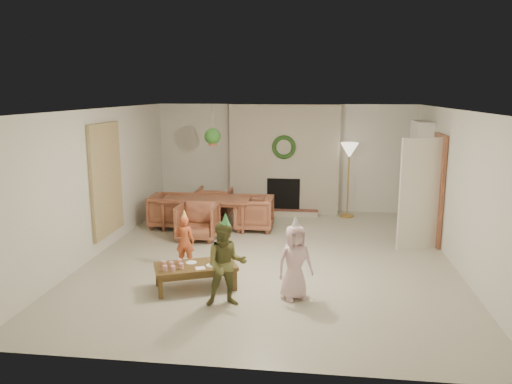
% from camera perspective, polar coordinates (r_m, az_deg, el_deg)
% --- Properties ---
extents(floor, '(7.00, 7.00, 0.00)m').
position_cam_1_polar(floor, '(8.54, 1.68, -7.51)').
color(floor, '#B7B29E').
rests_on(floor, ground).
extents(ceiling, '(7.00, 7.00, 0.00)m').
position_cam_1_polar(ceiling, '(8.08, 1.78, 9.51)').
color(ceiling, white).
rests_on(ceiling, wall_back).
extents(wall_back, '(7.00, 0.00, 7.00)m').
position_cam_1_polar(wall_back, '(11.66, 3.37, 3.95)').
color(wall_back, silver).
rests_on(wall_back, floor).
extents(wall_front, '(7.00, 0.00, 7.00)m').
position_cam_1_polar(wall_front, '(4.85, -2.23, -6.94)').
color(wall_front, silver).
rests_on(wall_front, floor).
extents(wall_left, '(0.00, 7.00, 7.00)m').
position_cam_1_polar(wall_left, '(9.00, -17.65, 1.17)').
color(wall_left, silver).
rests_on(wall_left, floor).
extents(wall_right, '(0.00, 7.00, 7.00)m').
position_cam_1_polar(wall_right, '(8.48, 22.34, 0.23)').
color(wall_right, silver).
rests_on(wall_right, floor).
extents(fireplace_mass, '(2.50, 0.40, 2.50)m').
position_cam_1_polar(fireplace_mass, '(11.47, 3.30, 3.82)').
color(fireplace_mass, '#5B181D').
rests_on(fireplace_mass, floor).
extents(fireplace_hearth, '(1.60, 0.30, 0.12)m').
position_cam_1_polar(fireplace_hearth, '(11.34, 3.11, -2.38)').
color(fireplace_hearth, maroon).
rests_on(fireplace_hearth, floor).
extents(fireplace_firebox, '(0.75, 0.12, 0.75)m').
position_cam_1_polar(fireplace_firebox, '(11.42, 3.19, -0.28)').
color(fireplace_firebox, black).
rests_on(fireplace_firebox, floor).
extents(fireplace_wreath, '(0.54, 0.10, 0.54)m').
position_cam_1_polar(fireplace_wreath, '(11.20, 3.24, 5.19)').
color(fireplace_wreath, '#1D4218').
rests_on(fireplace_wreath, fireplace_mass).
extents(floor_lamp_base, '(0.31, 0.31, 0.03)m').
position_cam_1_polar(floor_lamp_base, '(11.40, 10.45, -2.71)').
color(floor_lamp_base, gold).
rests_on(floor_lamp_base, floor).
extents(floor_lamp_post, '(0.03, 0.03, 1.51)m').
position_cam_1_polar(floor_lamp_post, '(11.24, 10.60, 1.07)').
color(floor_lamp_post, gold).
rests_on(floor_lamp_post, floor).
extents(floor_lamp_shade, '(0.40, 0.40, 0.34)m').
position_cam_1_polar(floor_lamp_shade, '(11.13, 10.73, 4.75)').
color(floor_lamp_shade, beige).
rests_on(floor_lamp_shade, floor_lamp_post).
extents(bookshelf_carcass, '(0.30, 1.00, 2.20)m').
position_cam_1_polar(bookshelf_carcass, '(10.68, 18.30, 1.87)').
color(bookshelf_carcass, white).
rests_on(bookshelf_carcass, floor).
extents(bookshelf_shelf_a, '(0.30, 0.92, 0.03)m').
position_cam_1_polar(bookshelf_shelf_a, '(10.80, 17.98, -1.53)').
color(bookshelf_shelf_a, white).
rests_on(bookshelf_shelf_a, bookshelf_carcass).
extents(bookshelf_shelf_b, '(0.30, 0.92, 0.03)m').
position_cam_1_polar(bookshelf_shelf_b, '(10.72, 18.12, 0.55)').
color(bookshelf_shelf_b, white).
rests_on(bookshelf_shelf_b, bookshelf_carcass).
extents(bookshelf_shelf_c, '(0.30, 0.92, 0.03)m').
position_cam_1_polar(bookshelf_shelf_c, '(10.65, 18.25, 2.67)').
color(bookshelf_shelf_c, white).
rests_on(bookshelf_shelf_c, bookshelf_carcass).
extents(bookshelf_shelf_d, '(0.30, 0.92, 0.03)m').
position_cam_1_polar(bookshelf_shelf_d, '(10.60, 18.39, 4.80)').
color(bookshelf_shelf_d, white).
rests_on(bookshelf_shelf_d, bookshelf_carcass).
extents(books_row_lower, '(0.20, 0.40, 0.24)m').
position_cam_1_polar(books_row_lower, '(10.62, 18.07, -0.97)').
color(books_row_lower, maroon).
rests_on(books_row_lower, bookshelf_shelf_a).
extents(books_row_mid, '(0.20, 0.44, 0.24)m').
position_cam_1_polar(books_row_mid, '(10.74, 18.01, 1.34)').
color(books_row_mid, '#22577F').
rests_on(books_row_mid, bookshelf_shelf_b).
extents(books_row_upper, '(0.20, 0.36, 0.22)m').
position_cam_1_polar(books_row_upper, '(10.53, 18.29, 3.28)').
color(books_row_upper, gold).
rests_on(books_row_upper, bookshelf_shelf_c).
extents(door_frame, '(0.05, 0.86, 2.04)m').
position_cam_1_polar(door_frame, '(9.66, 20.20, 0.29)').
color(door_frame, brown).
rests_on(door_frame, floor).
extents(door_leaf, '(0.77, 0.32, 2.00)m').
position_cam_1_polar(door_leaf, '(9.22, 18.40, -0.23)').
color(door_leaf, beige).
rests_on(door_leaf, floor).
extents(curtain_panel, '(0.06, 1.20, 2.00)m').
position_cam_1_polar(curtain_panel, '(9.17, -16.90, 1.39)').
color(curtain_panel, '#C1B789').
rests_on(curtain_panel, wall_left).
extents(dining_table, '(1.80, 1.01, 0.63)m').
position_cam_1_polar(dining_table, '(10.26, -5.71, -2.46)').
color(dining_table, brown).
rests_on(dining_table, floor).
extents(dining_chair_near, '(0.75, 0.77, 0.70)m').
position_cam_1_polar(dining_chair_near, '(9.51, -6.73, -3.40)').
color(dining_chair_near, brown).
rests_on(dining_chair_near, floor).
extents(dining_chair_far, '(0.75, 0.77, 0.70)m').
position_cam_1_polar(dining_chair_far, '(11.00, -4.84, -1.30)').
color(dining_chair_far, brown).
rests_on(dining_chair_far, floor).
extents(dining_chair_left, '(0.77, 0.75, 0.70)m').
position_cam_1_polar(dining_chair_left, '(10.45, -9.95, -2.13)').
color(dining_chair_left, brown).
rests_on(dining_chair_left, floor).
extents(dining_chair_right, '(0.77, 0.75, 0.70)m').
position_cam_1_polar(dining_chair_right, '(10.09, -0.24, -2.44)').
color(dining_chair_right, brown).
rests_on(dining_chair_right, floor).
extents(hanging_plant_cord, '(0.01, 0.01, 0.70)m').
position_cam_1_polar(hanging_plant_cord, '(9.78, -5.07, 7.77)').
color(hanging_plant_cord, tan).
rests_on(hanging_plant_cord, ceiling).
extents(hanging_plant_pot, '(0.16, 0.16, 0.12)m').
position_cam_1_polar(hanging_plant_pot, '(9.81, -5.03, 5.72)').
color(hanging_plant_pot, brown).
rests_on(hanging_plant_pot, hanging_plant_cord).
extents(hanging_plant_foliage, '(0.32, 0.32, 0.32)m').
position_cam_1_polar(hanging_plant_foliage, '(9.79, -5.04, 6.42)').
color(hanging_plant_foliage, '#21531B').
rests_on(hanging_plant_foliage, hanging_plant_pot).
extents(coffee_table_top, '(1.28, 0.97, 0.05)m').
position_cam_1_polar(coffee_table_top, '(7.20, -7.00, -8.54)').
color(coffee_table_top, brown).
rests_on(coffee_table_top, floor).
extents(coffee_table_apron, '(1.16, 0.86, 0.07)m').
position_cam_1_polar(coffee_table_apron, '(7.22, -6.99, -9.00)').
color(coffee_table_apron, brown).
rests_on(coffee_table_apron, floor).
extents(coffee_leg_fl, '(0.08, 0.08, 0.30)m').
position_cam_1_polar(coffee_leg_fl, '(6.99, -10.96, -10.84)').
color(coffee_leg_fl, brown).
rests_on(coffee_leg_fl, floor).
extents(coffee_leg_fr, '(0.08, 0.08, 0.30)m').
position_cam_1_polar(coffee_leg_fr, '(7.13, -2.48, -10.16)').
color(coffee_leg_fr, brown).
rests_on(coffee_leg_fr, floor).
extents(coffee_leg_bl, '(0.08, 0.08, 0.30)m').
position_cam_1_polar(coffee_leg_bl, '(7.42, -11.27, -9.49)').
color(coffee_leg_bl, brown).
rests_on(coffee_leg_bl, floor).
extents(coffee_leg_br, '(0.08, 0.08, 0.30)m').
position_cam_1_polar(coffee_leg_br, '(7.56, -3.30, -8.89)').
color(coffee_leg_br, brown).
rests_on(coffee_leg_br, floor).
extents(cup_a, '(0.08, 0.08, 0.08)m').
position_cam_1_polar(cup_a, '(7.00, -10.45, -8.65)').
color(cup_a, white).
rests_on(cup_a, coffee_table_top).
extents(cup_b, '(0.08, 0.08, 0.08)m').
position_cam_1_polar(cup_b, '(7.17, -10.59, -8.17)').
color(cup_b, white).
rests_on(cup_b, coffee_table_top).
extents(cup_c, '(0.08, 0.08, 0.08)m').
position_cam_1_polar(cup_c, '(6.97, -9.55, -8.71)').
color(cup_c, white).
rests_on(cup_c, coffee_table_top).
extents(cup_d, '(0.08, 0.08, 0.08)m').
position_cam_1_polar(cup_d, '(7.14, -9.70, -8.23)').
color(cup_d, white).
rests_on(cup_d, coffee_table_top).
extents(cup_e, '(0.08, 0.08, 0.08)m').
position_cam_1_polar(cup_e, '(7.05, -8.60, -8.45)').
color(cup_e, white).
rests_on(cup_e, coffee_table_top).
extents(cup_f, '(0.08, 0.08, 0.08)m').
position_cam_1_polar(cup_f, '(7.21, -8.78, -7.98)').
color(cup_f, white).
rests_on(cup_f, coffee_table_top).
extents(plate_a, '(0.21, 0.21, 0.01)m').
position_cam_1_polar(plate_a, '(7.28, -7.48, -8.07)').
color(plate_a, white).
rests_on(plate_a, coffee_table_top).
extents(plate_b, '(0.21, 0.21, 0.01)m').
position_cam_1_polar(plate_b, '(7.14, -5.13, -8.41)').
color(plate_b, white).
rests_on(plate_b, coffee_table_top).
extents(plate_c, '(0.21, 0.21, 0.01)m').
position_cam_1_polar(plate_c, '(7.33, -4.02, -7.85)').
color(plate_c, white).
rests_on(plate_c, coffee_table_top).
extents(food_scoop, '(0.08, 0.08, 0.06)m').
position_cam_1_polar(food_scoop, '(7.13, -5.14, -8.15)').
color(food_scoop, tan).
rests_on(food_scoop, plate_b).
extents(napkin_left, '(0.17, 0.17, 0.01)m').
position_cam_1_polar(napkin_left, '(7.04, -6.45, -8.72)').
color(napkin_left, '#FCBAC8').
rests_on(napkin_left, coffee_table_top).
extents(napkin_right, '(0.17, 0.17, 0.01)m').
position_cam_1_polar(napkin_right, '(7.38, -4.81, -7.73)').
color(napkin_right, '#FCBAC8').
rests_on(napkin_right, coffee_table_top).
extents(child_red, '(0.31, 0.20, 0.84)m').
position_cam_1_polar(child_red, '(8.06, -8.22, -5.66)').
color(child_red, '#C04F29').
rests_on(child_red, floor).
extents(party_hat_red, '(0.15, 0.15, 0.16)m').
position_cam_1_polar(party_hat_red, '(7.94, -8.31, -2.53)').
color(party_hat_red, '#DCD149').
rests_on(party_hat_red, child_red).
extents(child_plaid, '(0.63, 0.54, 1.13)m').
position_cam_1_polar(child_plaid, '(6.53, -3.48, -8.34)').
color(child_plaid, brown).
rests_on(child_plaid, floor).
extents(party_hat_plaid, '(0.15, 0.15, 0.19)m').
position_cam_1_polar(party_hat_plaid, '(6.35, -3.54, -3.17)').
color(party_hat_plaid, '#47A655').
rests_on(party_hat_plaid, child_plaid).
extents(child_pink, '(0.60, 0.53, 1.04)m').
position_cam_1_polar(child_pink, '(6.77, 4.51, -8.07)').
color(child_pink, beige).
rests_on(child_pink, floor).
extents(party_hat_pink, '(0.17, 0.17, 0.19)m').
position_cam_1_polar(party_hat_pink, '(6.61, 4.59, -3.50)').
color(party_hat_pink, silver).
rests_on(party_hat_pink, child_pink).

